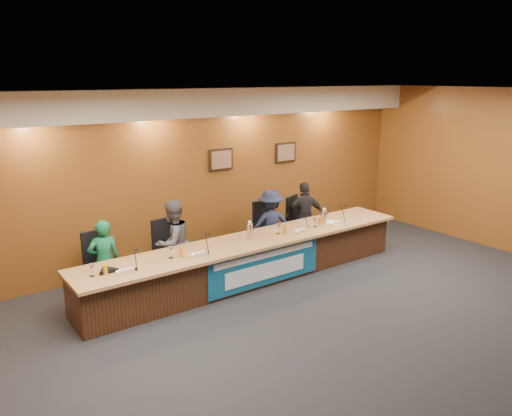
# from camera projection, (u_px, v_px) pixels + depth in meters

# --- Properties ---
(floor) EXTENTS (10.00, 10.00, 0.00)m
(floor) POSITION_uv_depth(u_px,v_px,m) (354.00, 337.00, 6.72)
(floor) COLOR black
(floor) RESTS_ON ground
(ceiling) EXTENTS (10.00, 8.00, 0.04)m
(ceiling) POSITION_uv_depth(u_px,v_px,m) (367.00, 94.00, 5.91)
(ceiling) COLOR silver
(ceiling) RESTS_ON wall_back
(wall_back) EXTENTS (10.00, 0.04, 3.20)m
(wall_back) POSITION_uv_depth(u_px,v_px,m) (202.00, 174.00, 9.45)
(wall_back) COLOR brown
(wall_back) RESTS_ON floor
(soffit) EXTENTS (10.00, 0.50, 0.50)m
(soffit) POSITION_uv_depth(u_px,v_px,m) (207.00, 102.00, 8.91)
(soffit) COLOR beige
(soffit) RESTS_ON wall_back
(dais_body) EXTENTS (6.00, 0.80, 0.70)m
(dais_body) POSITION_uv_depth(u_px,v_px,m) (251.00, 261.00, 8.52)
(dais_body) COLOR #381E0F
(dais_body) RESTS_ON floor
(dais_top) EXTENTS (6.10, 0.95, 0.05)m
(dais_top) POSITION_uv_depth(u_px,v_px,m) (253.00, 241.00, 8.38)
(dais_top) COLOR #A77344
(dais_top) RESTS_ON dais_body
(banner) EXTENTS (2.20, 0.02, 0.65)m
(banner) POSITION_uv_depth(u_px,v_px,m) (266.00, 266.00, 8.18)
(banner) COLOR #0F537D
(banner) RESTS_ON dais_body
(banner_text_upper) EXTENTS (2.00, 0.01, 0.10)m
(banner_text_upper) POSITION_uv_depth(u_px,v_px,m) (266.00, 255.00, 8.12)
(banner_text_upper) COLOR silver
(banner_text_upper) RESTS_ON banner
(banner_text_lower) EXTENTS (1.60, 0.01, 0.28)m
(banner_text_lower) POSITION_uv_depth(u_px,v_px,m) (266.00, 271.00, 8.19)
(banner_text_lower) COLOR silver
(banner_text_lower) RESTS_ON banner
(wall_photo_left) EXTENTS (0.52, 0.04, 0.42)m
(wall_photo_left) POSITION_uv_depth(u_px,v_px,m) (221.00, 160.00, 9.59)
(wall_photo_left) COLOR black
(wall_photo_left) RESTS_ON wall_back
(wall_photo_right) EXTENTS (0.52, 0.04, 0.42)m
(wall_photo_right) POSITION_uv_depth(u_px,v_px,m) (286.00, 152.00, 10.49)
(wall_photo_right) COLOR black
(wall_photo_right) RESTS_ON wall_back
(panelist_a) EXTENTS (0.51, 0.36, 1.32)m
(panelist_a) POSITION_uv_depth(u_px,v_px,m) (104.00, 261.00, 7.64)
(panelist_a) COLOR #0F5C35
(panelist_a) RESTS_ON floor
(panelist_b) EXTENTS (0.83, 0.73, 1.45)m
(panelist_b) POSITION_uv_depth(u_px,v_px,m) (173.00, 243.00, 8.28)
(panelist_b) COLOR #49494E
(panelist_b) RESTS_ON floor
(panelist_c) EXTENTS (0.99, 0.77, 1.36)m
(panelist_c) POSITION_uv_depth(u_px,v_px,m) (271.00, 225.00, 9.45)
(panelist_c) COLOR #161D36
(panelist_c) RESTS_ON floor
(panelist_d) EXTENTS (0.89, 0.60, 1.40)m
(panelist_d) POSITION_uv_depth(u_px,v_px,m) (305.00, 217.00, 9.92)
(panelist_d) COLOR black
(panelist_d) RESTS_ON floor
(office_chair_a) EXTENTS (0.53, 0.53, 0.08)m
(office_chair_a) POSITION_uv_depth(u_px,v_px,m) (103.00, 270.00, 7.76)
(office_chair_a) COLOR black
(office_chair_a) RESTS_ON floor
(office_chair_b) EXTENTS (0.54, 0.54, 0.08)m
(office_chair_b) POSITION_uv_depth(u_px,v_px,m) (171.00, 255.00, 8.42)
(office_chair_b) COLOR black
(office_chair_b) RESTS_ON floor
(office_chair_c) EXTENTS (0.56, 0.56, 0.08)m
(office_chair_c) POSITION_uv_depth(u_px,v_px,m) (267.00, 233.00, 9.58)
(office_chair_c) COLOR black
(office_chair_c) RESTS_ON floor
(office_chair_d) EXTENTS (0.63, 0.63, 0.08)m
(office_chair_d) POSITION_uv_depth(u_px,v_px,m) (301.00, 226.00, 10.06)
(office_chair_d) COLOR black
(office_chair_d) RESTS_ON floor
(nameplate_a) EXTENTS (0.24, 0.08, 0.10)m
(nameplate_a) POSITION_uv_depth(u_px,v_px,m) (126.00, 271.00, 6.89)
(nameplate_a) COLOR white
(nameplate_a) RESTS_ON dais_top
(microphone_a) EXTENTS (0.07, 0.07, 0.02)m
(microphone_a) POSITION_uv_depth(u_px,v_px,m) (135.00, 269.00, 7.06)
(microphone_a) COLOR black
(microphone_a) RESTS_ON dais_top
(juice_glass_a) EXTENTS (0.06, 0.06, 0.15)m
(juice_glass_a) POSITION_uv_depth(u_px,v_px,m) (105.00, 270.00, 6.86)
(juice_glass_a) COLOR orange
(juice_glass_a) RESTS_ON dais_top
(water_glass_a) EXTENTS (0.08, 0.08, 0.18)m
(water_glass_a) POSITION_uv_depth(u_px,v_px,m) (92.00, 270.00, 6.79)
(water_glass_a) COLOR silver
(water_glass_a) RESTS_ON dais_top
(nameplate_b) EXTENTS (0.24, 0.08, 0.10)m
(nameplate_b) POSITION_uv_depth(u_px,v_px,m) (200.00, 254.00, 7.55)
(nameplate_b) COLOR white
(nameplate_b) RESTS_ON dais_top
(microphone_b) EXTENTS (0.07, 0.07, 0.02)m
(microphone_b) POSITION_uv_depth(u_px,v_px,m) (206.00, 252.00, 7.73)
(microphone_b) COLOR black
(microphone_b) RESTS_ON dais_top
(juice_glass_b) EXTENTS (0.06, 0.06, 0.15)m
(juice_glass_b) POSITION_uv_depth(u_px,v_px,m) (181.00, 253.00, 7.52)
(juice_glass_b) COLOR orange
(juice_glass_b) RESTS_ON dais_top
(water_glass_b) EXTENTS (0.08, 0.08, 0.18)m
(water_glass_b) POSITION_uv_depth(u_px,v_px,m) (171.00, 253.00, 7.47)
(water_glass_b) COLOR silver
(water_glass_b) RESTS_ON dais_top
(nameplate_c) EXTENTS (0.24, 0.08, 0.10)m
(nameplate_c) POSITION_uv_depth(u_px,v_px,m) (303.00, 230.00, 8.70)
(nameplate_c) COLOR white
(nameplate_c) RESTS_ON dais_top
(microphone_c) EXTENTS (0.07, 0.07, 0.02)m
(microphone_c) POSITION_uv_depth(u_px,v_px,m) (305.00, 229.00, 8.92)
(microphone_c) COLOR black
(microphone_c) RESTS_ON dais_top
(juice_glass_c) EXTENTS (0.06, 0.06, 0.15)m
(juice_glass_c) POSITION_uv_depth(u_px,v_px,m) (284.00, 230.00, 8.65)
(juice_glass_c) COLOR orange
(juice_glass_c) RESTS_ON dais_top
(water_glass_c) EXTENTS (0.08, 0.08, 0.18)m
(water_glass_c) POSITION_uv_depth(u_px,v_px,m) (278.00, 229.00, 8.64)
(water_glass_c) COLOR silver
(water_glass_c) RESTS_ON dais_top
(nameplate_d) EXTENTS (0.24, 0.08, 0.10)m
(nameplate_d) POSITION_uv_depth(u_px,v_px,m) (339.00, 222.00, 9.20)
(nameplate_d) COLOR white
(nameplate_d) RESTS_ON dais_top
(microphone_d) EXTENTS (0.07, 0.07, 0.02)m
(microphone_d) POSITION_uv_depth(u_px,v_px,m) (341.00, 221.00, 9.40)
(microphone_d) COLOR black
(microphone_d) RESTS_ON dais_top
(juice_glass_d) EXTENTS (0.06, 0.06, 0.15)m
(juice_glass_d) POSITION_uv_depth(u_px,v_px,m) (320.00, 222.00, 9.13)
(juice_glass_d) COLOR orange
(juice_glass_d) RESTS_ON dais_top
(water_glass_d) EXTENTS (0.08, 0.08, 0.18)m
(water_glass_d) POSITION_uv_depth(u_px,v_px,m) (315.00, 222.00, 9.03)
(water_glass_d) COLOR silver
(water_glass_d) RESTS_ON dais_top
(carafe_mid) EXTENTS (0.11, 0.11, 0.26)m
(carafe_mid) POSITION_uv_depth(u_px,v_px,m) (250.00, 231.00, 8.38)
(carafe_mid) COLOR silver
(carafe_mid) RESTS_ON dais_top
(carafe_right) EXTENTS (0.12, 0.12, 0.23)m
(carafe_right) POSITION_uv_depth(u_px,v_px,m) (324.00, 217.00, 9.29)
(carafe_right) COLOR silver
(carafe_right) RESTS_ON dais_top
(speakerphone) EXTENTS (0.32, 0.32, 0.05)m
(speakerphone) POSITION_uv_depth(u_px,v_px,m) (107.00, 270.00, 6.97)
(speakerphone) COLOR black
(speakerphone) RESTS_ON dais_top
(paper_stack) EXTENTS (0.26, 0.33, 0.01)m
(paper_stack) POSITION_uv_depth(u_px,v_px,m) (333.00, 222.00, 9.33)
(paper_stack) COLOR white
(paper_stack) RESTS_ON dais_top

